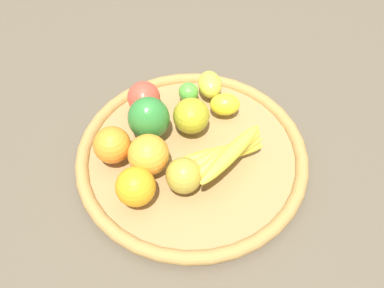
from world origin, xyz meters
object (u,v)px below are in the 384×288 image
apple_1 (184,175)px  lime_0 (188,92)px  apple_2 (145,97)px  apple_0 (191,116)px  bell_pepper (149,118)px  lemon_1 (225,104)px  banana_bunch (225,154)px  lemon_0 (210,84)px  orange_2 (136,187)px  orange_0 (112,145)px  orange_1 (148,155)px

apple_1 → lime_0: size_ratio=1.56×
apple_2 → apple_0: (-0.03, 0.10, 0.00)m
apple_0 → bell_pepper: (0.07, -0.04, 0.01)m
lemon_1 → banana_bunch: 0.13m
lemon_0 → orange_2: bearing=20.9°
orange_0 → apple_1: bearing=111.8°
lemon_1 → orange_1: 0.20m
orange_2 → bell_pepper: 0.15m
banana_bunch → orange_1: 0.14m
orange_0 → orange_1: 0.07m
lemon_0 → bell_pepper: bearing=1.9°
apple_0 → orange_1: size_ratio=0.94×
orange_1 → lime_0: bearing=-153.9°
lime_0 → orange_0: 0.20m
apple_0 → lemon_0: apple_0 is taller
lemon_1 → lime_0: bearing=-67.9°
orange_1 → lemon_1: bearing=-178.2°
lemon_1 → bell_pepper: bell_pepper is taller
apple_1 → lemon_1: (-0.18, -0.08, -0.01)m
apple_1 → banana_bunch: same height
orange_2 → bell_pepper: (-0.11, -0.10, 0.01)m
orange_2 → orange_0: (-0.02, -0.10, -0.00)m
apple_1 → orange_0: size_ratio=0.93×
orange_0 → banana_bunch: (-0.14, 0.15, -0.00)m
apple_2 → orange_0: (0.12, 0.06, 0.00)m
lemon_1 → apple_0: (0.08, -0.01, 0.01)m
bell_pepper → apple_1: bearing=-68.2°
orange_2 → orange_0: same height
bell_pepper → lemon_0: bearing=36.2°
apple_0 → orange_1: orange_1 is taller
lime_0 → apple_0: size_ratio=0.58×
apple_1 → orange_0: (0.05, -0.14, 0.00)m
orange_0 → orange_1: orange_1 is taller
lime_0 → orange_0: orange_0 is taller
lime_0 → banana_bunch: bearing=69.9°
lemon_1 → banana_bunch: (0.09, 0.09, 0.01)m
orange_2 → lemon_1: (-0.26, -0.04, -0.01)m
lime_0 → lemon_0: (-0.05, 0.02, 0.00)m
orange_0 → orange_2: bearing=77.3°
orange_0 → lemon_0: bearing=-179.2°
apple_2 → apple_1: bearing=71.1°
lime_0 → orange_1: 0.19m
orange_0 → apple_0: (-0.15, 0.04, 0.00)m
apple_2 → banana_bunch: (-0.02, 0.21, -0.00)m
bell_pepper → orange_1: bell_pepper is taller
orange_0 → bell_pepper: bearing=178.6°
apple_1 → lime_0: bearing=-133.6°
apple_2 → lemon_1: bearing=134.4°
banana_bunch → bell_pepper: 0.16m
lime_0 → orange_1: (0.17, 0.08, 0.02)m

